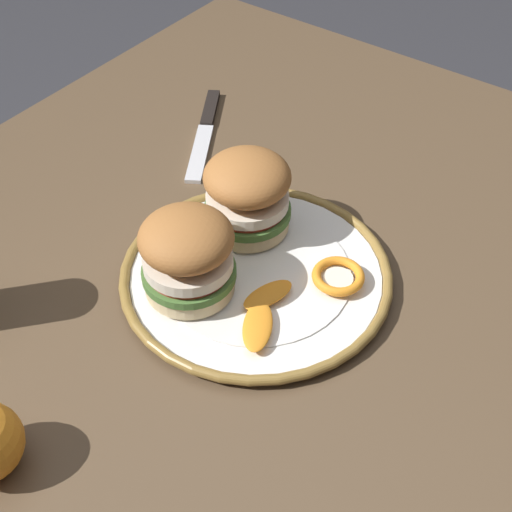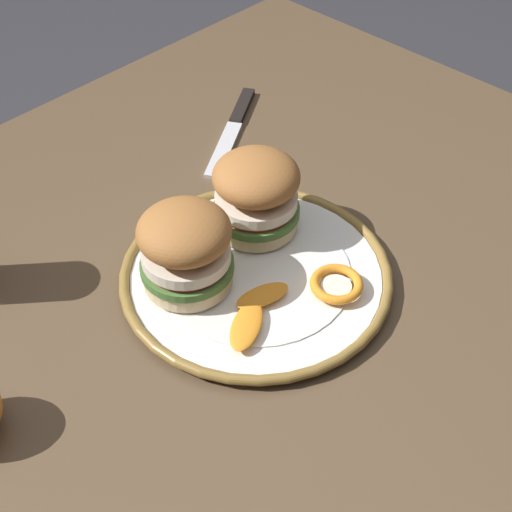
# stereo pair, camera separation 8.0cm
# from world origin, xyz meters

# --- Properties ---
(dining_table) EXTENTS (1.12, 0.90, 0.73)m
(dining_table) POSITION_xyz_m (0.00, 0.00, 0.62)
(dining_table) COLOR brown
(dining_table) RESTS_ON ground
(dinner_plate) EXTENTS (0.32, 0.32, 0.02)m
(dinner_plate) POSITION_xyz_m (-0.01, -0.04, 0.74)
(dinner_plate) COLOR white
(dinner_plate) RESTS_ON dining_table
(sandwich_half_left) EXTENTS (0.11, 0.11, 0.10)m
(sandwich_half_left) POSITION_xyz_m (-0.07, -0.00, 0.80)
(sandwich_half_left) COLOR beige
(sandwich_half_left) RESTS_ON dinner_plate
(sandwich_half_right) EXTENTS (0.12, 0.12, 0.10)m
(sandwich_half_right) POSITION_xyz_m (0.05, 0.01, 0.80)
(sandwich_half_right) COLOR beige
(sandwich_half_right) RESTS_ON dinner_plate
(orange_peel_curled) EXTENTS (0.07, 0.07, 0.01)m
(orange_peel_curled) POSITION_xyz_m (0.03, -0.13, 0.75)
(orange_peel_curled) COLOR orange
(orange_peel_curled) RESTS_ON dinner_plate
(orange_peel_strip_long) EXTENTS (0.07, 0.05, 0.01)m
(orange_peel_strip_long) POSITION_xyz_m (-0.03, -0.08, 0.75)
(orange_peel_strip_long) COLOR orange
(orange_peel_strip_long) RESTS_ON dinner_plate
(orange_peel_strip_short) EXTENTS (0.08, 0.06, 0.01)m
(orange_peel_strip_short) POSITION_xyz_m (-0.08, -0.10, 0.75)
(orange_peel_strip_short) COLOR orange
(orange_peel_strip_short) RESTS_ON dinner_plate
(table_knife) EXTENTS (0.20, 0.13, 0.01)m
(table_knife) POSITION_xyz_m (0.20, 0.20, 0.73)
(table_knife) COLOR silver
(table_knife) RESTS_ON dining_table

